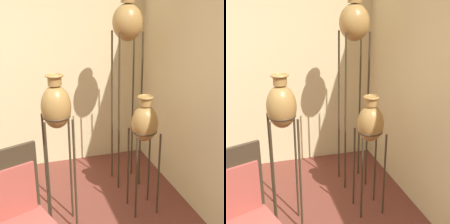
% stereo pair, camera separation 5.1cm
% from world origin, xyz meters
% --- Properties ---
extents(vase_stand_tall, '(0.32, 0.32, 2.13)m').
position_xyz_m(vase_stand_tall, '(1.57, 1.34, 1.81)').
color(vase_stand_tall, '#382D1E').
rests_on(vase_stand_tall, ground_plane).
extents(vase_stand_medium, '(0.26, 0.26, 1.49)m').
position_xyz_m(vase_stand_medium, '(0.72, 0.72, 1.18)').
color(vase_stand_medium, '#382D1E').
rests_on(vase_stand_medium, ground_plane).
extents(vase_stand_short, '(0.25, 0.25, 1.23)m').
position_xyz_m(vase_stand_short, '(1.56, 0.76, 0.94)').
color(vase_stand_short, '#382D1E').
rests_on(vase_stand_short, ground_plane).
extents(chair, '(0.63, 0.63, 1.10)m').
position_xyz_m(chair, '(0.34, 0.12, 0.63)').
color(chair, '#382D1E').
rests_on(chair, ground_plane).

